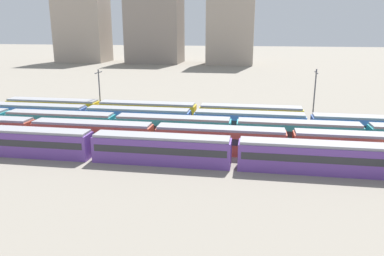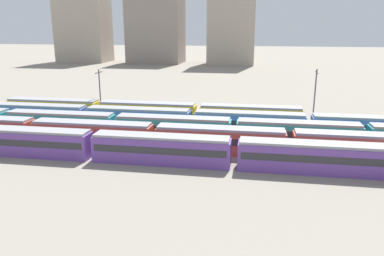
% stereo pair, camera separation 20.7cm
% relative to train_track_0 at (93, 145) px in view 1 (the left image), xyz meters
% --- Properties ---
extents(ground_plane, '(600.00, 600.00, 0.00)m').
position_rel_train_track_0_xyz_m(ground_plane, '(-16.99, 10.40, -1.90)').
color(ground_plane, gray).
extents(train_track_0, '(74.70, 3.06, 3.75)m').
position_rel_train_track_0_xyz_m(train_track_0, '(0.00, 0.00, 0.00)').
color(train_track_0, '#6B429E').
rests_on(train_track_0, ground_plane).
extents(train_track_1, '(93.60, 3.06, 3.75)m').
position_rel_train_track_0_xyz_m(train_track_1, '(16.58, 5.20, 0.00)').
color(train_track_1, '#BC4C38').
rests_on(train_track_1, ground_plane).
extents(train_track_2, '(112.50, 3.06, 3.75)m').
position_rel_train_track_0_xyz_m(train_track_2, '(18.19, 10.40, 0.00)').
color(train_track_2, teal).
rests_on(train_track_2, ground_plane).
extents(train_track_3, '(74.70, 3.06, 3.75)m').
position_rel_train_track_0_xyz_m(train_track_3, '(10.93, 15.60, 0.00)').
color(train_track_3, '#4C70BC').
rests_on(train_track_3, ground_plane).
extents(train_track_4, '(55.80, 3.06, 3.75)m').
position_rel_train_track_0_xyz_m(train_track_4, '(1.62, 20.80, -0.00)').
color(train_track_4, yellow).
rests_on(train_track_4, ground_plane).
extents(catenary_pole_1, '(0.24, 3.20, 10.04)m').
position_rel_train_track_0_xyz_m(catenary_pole_1, '(31.68, 23.97, 3.66)').
color(catenary_pole_1, '#4C4C51').
rests_on(catenary_pole_1, ground_plane).
extents(catenary_pole_3, '(0.24, 3.20, 9.30)m').
position_rel_train_track_0_xyz_m(catenary_pole_3, '(-8.70, 23.50, 3.28)').
color(catenary_pole_3, '#4C4C51').
rests_on(catenary_pole_3, ground_plane).
extents(distant_building_0, '(24.22, 17.16, 40.11)m').
position_rel_train_track_0_xyz_m(distant_building_0, '(-64.88, 137.63, 18.15)').
color(distant_building_0, '#A89989').
rests_on(distant_building_0, ground_plane).
extents(distant_building_1, '(25.65, 19.33, 31.14)m').
position_rel_train_track_0_xyz_m(distant_building_1, '(-27.56, 137.63, 13.66)').
color(distant_building_1, gray).
rests_on(distant_building_1, ground_plane).
extents(distant_building_2, '(21.42, 20.27, 43.06)m').
position_rel_train_track_0_xyz_m(distant_building_2, '(9.24, 137.63, 19.63)').
color(distant_building_2, '#A89989').
rests_on(distant_building_2, ground_plane).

